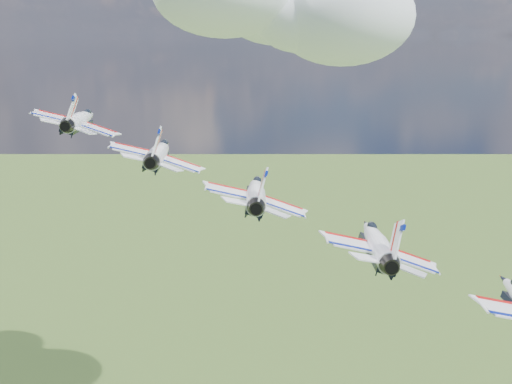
{
  "coord_description": "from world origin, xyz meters",
  "views": [
    {
      "loc": [
        1.65,
        -57.69,
        163.18
      ],
      "look_at": [
        7.43,
        6.44,
        148.99
      ],
      "focal_mm": 50.0,
      "sensor_mm": 36.0,
      "label": 1
    }
  ],
  "objects_px": {
    "jet_3": "(376,242)",
    "jet_2": "(256,192)",
    "jet_0": "(80,119)",
    "jet_1": "(160,152)"
  },
  "relations": [
    {
      "from": "jet_3",
      "to": "jet_2",
      "type": "bearing_deg",
      "value": 141.03
    },
    {
      "from": "jet_0",
      "to": "jet_1",
      "type": "distance_m",
      "value": 12.99
    },
    {
      "from": "jet_1",
      "to": "jet_3",
      "type": "xyz_separation_m",
      "value": [
        18.35,
        -17.72,
        -4.92
      ]
    },
    {
      "from": "jet_0",
      "to": "jet_1",
      "type": "bearing_deg",
      "value": -38.97
    },
    {
      "from": "jet_2",
      "to": "jet_1",
      "type": "bearing_deg",
      "value": 141.03
    },
    {
      "from": "jet_1",
      "to": "jet_2",
      "type": "distance_m",
      "value": 12.99
    },
    {
      "from": "jet_0",
      "to": "jet_1",
      "type": "relative_size",
      "value": 1.0
    },
    {
      "from": "jet_1",
      "to": "jet_0",
      "type": "bearing_deg",
      "value": 141.03
    },
    {
      "from": "jet_3",
      "to": "jet_0",
      "type": "bearing_deg",
      "value": 141.03
    },
    {
      "from": "jet_1",
      "to": "jet_2",
      "type": "bearing_deg",
      "value": -38.97
    }
  ]
}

